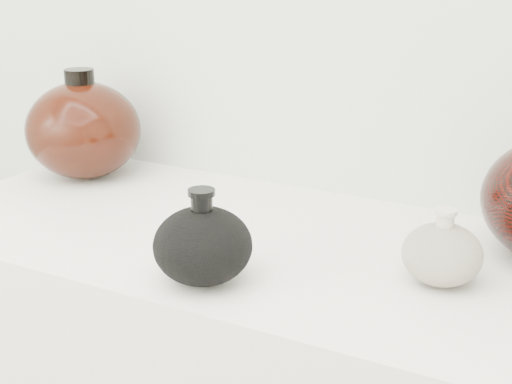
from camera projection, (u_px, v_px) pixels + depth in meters
The scene contains 3 objects.
black_gourd_vase at pixel (203, 245), 0.93m from camera, with size 0.16×0.16×0.13m.
cream_gourd_vase at pixel (442, 254), 0.93m from camera, with size 0.13×0.13×0.10m.
left_round_pot at pixel (83, 130), 1.35m from camera, with size 0.22×0.22×0.21m.
Camera 1 is at (0.44, 0.06, 1.32)m, focal length 50.00 mm.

